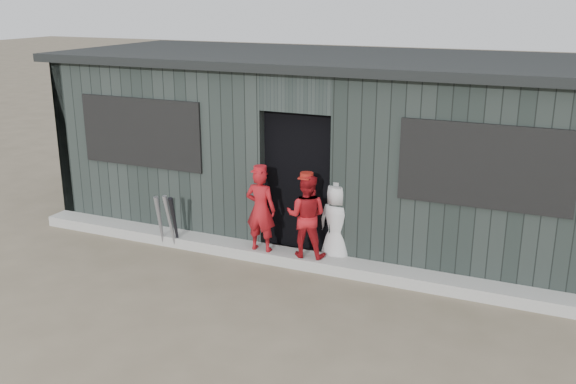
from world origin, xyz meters
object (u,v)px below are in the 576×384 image
at_px(player_red_left, 261,210).
at_px(dugout, 333,144).
at_px(player_red_right, 306,216).
at_px(bat_right, 175,223).
at_px(player_grey_back, 337,224).
at_px(bat_mid, 160,221).
at_px(bat_left, 170,222).

relative_size(player_red_left, dugout, 0.14).
relative_size(player_red_left, player_red_right, 1.03).
relative_size(bat_right, player_grey_back, 0.74).
bearing_deg(bat_mid, player_red_right, 5.49).
height_order(bat_right, player_grey_back, player_grey_back).
bearing_deg(player_red_right, bat_right, -1.62).
xyz_separation_m(bat_left, player_red_right, (1.97, 0.22, 0.30)).
relative_size(bat_left, player_grey_back, 0.73).
bearing_deg(bat_left, dugout, 48.12).
bearing_deg(bat_left, player_red_right, 6.39).
height_order(bat_mid, player_red_left, player_red_left).
bearing_deg(bat_right, bat_left, -171.81).
height_order(bat_left, bat_right, same).
bearing_deg(dugout, bat_right, -130.90).
height_order(bat_mid, dugout, dugout).
bearing_deg(player_red_right, player_grey_back, -149.89).
bearing_deg(player_red_left, bat_right, 5.50).
relative_size(bat_left, dugout, 0.10).
bearing_deg(dugout, player_grey_back, -67.69).
bearing_deg(bat_right, player_grey_back, 11.92).
relative_size(bat_mid, player_grey_back, 0.69).
bearing_deg(player_grey_back, bat_mid, 20.63).
distance_m(bat_mid, player_red_right, 2.18).
bearing_deg(player_red_right, bat_mid, -2.46).
distance_m(bat_right, dugout, 2.66).
distance_m(player_red_left, player_red_right, 0.63).
distance_m(bat_mid, dugout, 2.83).
relative_size(bat_left, player_red_right, 0.73).
bearing_deg(dugout, bat_mid, -134.98).
bearing_deg(bat_mid, player_grey_back, 10.66).
relative_size(bat_mid, player_red_right, 0.69).
bearing_deg(bat_mid, dugout, 45.02).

